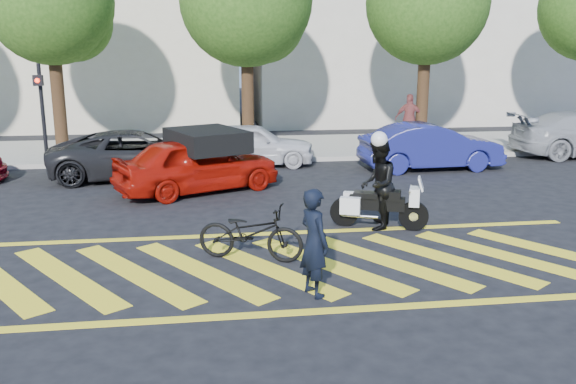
{
  "coord_description": "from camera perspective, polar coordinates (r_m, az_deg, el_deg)",
  "views": [
    {
      "loc": [
        -1.55,
        -9.9,
        3.75
      ],
      "look_at": [
        -0.04,
        1.14,
        1.05
      ],
      "focal_mm": 38.0,
      "sensor_mm": 36.0,
      "label": 1
    }
  ],
  "objects": [
    {
      "name": "police_motorcycle",
      "position": [
        12.85,
        8.36,
        -1.22
      ],
      "size": [
        1.96,
        1.06,
        0.9
      ],
      "rotation": [
        0.0,
        0.0,
        -0.37
      ],
      "color": "black",
      "rests_on": "ground"
    },
    {
      "name": "tree_right",
      "position": [
        23.48,
        13.14,
        16.45
      ],
      "size": [
        4.4,
        4.4,
        7.41
      ],
      "color": "black",
      "rests_on": "ground"
    },
    {
      "name": "signal_pole",
      "position": [
        20.34,
        -22.05,
        7.48
      ],
      "size": [
        0.28,
        0.43,
        3.2
      ],
      "color": "black",
      "rests_on": "ground"
    },
    {
      "name": "officer_bike",
      "position": [
        9.25,
        2.45,
        -4.74
      ],
      "size": [
        0.61,
        0.72,
        1.68
      ],
      "primitive_type": "imported",
      "rotation": [
        0.0,
        0.0,
        1.97
      ],
      "color": "black",
      "rests_on": "ground"
    },
    {
      "name": "crosswalk",
      "position": [
        10.7,
        0.82,
        -6.89
      ],
      "size": [
        12.33,
        4.0,
        0.01
      ],
      "color": "yellow",
      "rests_on": "ground"
    },
    {
      "name": "officer_moto",
      "position": [
        12.72,
        8.38,
        0.72
      ],
      "size": [
        1.0,
        1.11,
        1.88
      ],
      "primitive_type": "imported",
      "rotation": [
        0.0,
        0.0,
        -1.94
      ],
      "color": "black",
      "rests_on": "ground"
    },
    {
      "name": "parked_mid_right",
      "position": [
        19.41,
        -3.43,
        4.49
      ],
      "size": [
        4.1,
        1.92,
        1.36
      ],
      "primitive_type": "imported",
      "rotation": [
        0.0,
        0.0,
        1.49
      ],
      "color": "silver",
      "rests_on": "ground"
    },
    {
      "name": "sidewalk",
      "position": [
        22.27,
        -3.72,
        4.1
      ],
      "size": [
        60.0,
        5.0,
        0.15
      ],
      "primitive_type": "cube",
      "color": "#9E998E",
      "rests_on": "ground"
    },
    {
      "name": "parked_right",
      "position": [
        19.23,
        13.21,
        4.16
      ],
      "size": [
        4.36,
        1.68,
        1.42
      ],
      "primitive_type": "imported",
      "rotation": [
        0.0,
        0.0,
        1.61
      ],
      "color": "navy",
      "rests_on": "ground"
    },
    {
      "name": "tree_center",
      "position": [
        22.07,
        -3.59,
        17.1
      ],
      "size": [
        4.6,
        4.6,
        7.56
      ],
      "color": "black",
      "rests_on": "ground"
    },
    {
      "name": "tree_left",
      "position": [
        22.53,
        -20.99,
        15.93
      ],
      "size": [
        4.2,
        4.2,
        7.26
      ],
      "color": "black",
      "rests_on": "ground"
    },
    {
      "name": "bicycle",
      "position": [
        10.86,
        -3.53,
        -3.81
      ],
      "size": [
        2.03,
        1.3,
        1.01
      ],
      "primitive_type": "imported",
      "rotation": [
        0.0,
        0.0,
        1.21
      ],
      "color": "black",
      "rests_on": "ground"
    },
    {
      "name": "red_convertible",
      "position": [
        16.0,
        -8.47,
        2.58
      ],
      "size": [
        4.6,
        3.34,
        1.46
      ],
      "primitive_type": "imported",
      "rotation": [
        0.0,
        0.0,
        2.0
      ],
      "color": "#9F1107",
      "rests_on": "ground"
    },
    {
      "name": "ground",
      "position": [
        10.7,
        1.02,
        -6.9
      ],
      "size": [
        90.0,
        90.0,
        0.0
      ],
      "primitive_type": "plane",
      "color": "black",
      "rests_on": "ground"
    },
    {
      "name": "pedestrian_right",
      "position": [
        23.35,
        11.31,
        6.75
      ],
      "size": [
        1.15,
        0.73,
        1.82
      ],
      "primitive_type": "imported",
      "rotation": [
        0.0,
        0.0,
        2.86
      ],
      "color": "#924542",
      "rests_on": "sidewalk"
    },
    {
      "name": "parked_mid_left",
      "position": [
        18.08,
        -13.92,
        3.45
      ],
      "size": [
        5.05,
        2.59,
        1.36
      ],
      "primitive_type": "imported",
      "rotation": [
        0.0,
        0.0,
        1.64
      ],
      "color": "black",
      "rests_on": "ground"
    },
    {
      "name": "building_right",
      "position": [
        32.7,
        11.5,
        16.44
      ],
      "size": [
        16.0,
        8.0,
        11.0
      ],
      "primitive_type": "cube",
      "color": "beige",
      "rests_on": "ground"
    },
    {
      "name": "building_left",
      "position": [
        31.6,
        -20.31,
        15.09
      ],
      "size": [
        16.0,
        8.0,
        10.0
      ],
      "primitive_type": "cube",
      "color": "beige",
      "rests_on": "ground"
    }
  ]
}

